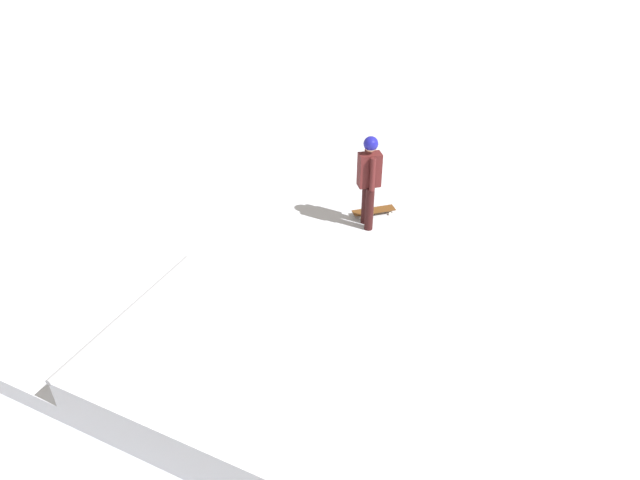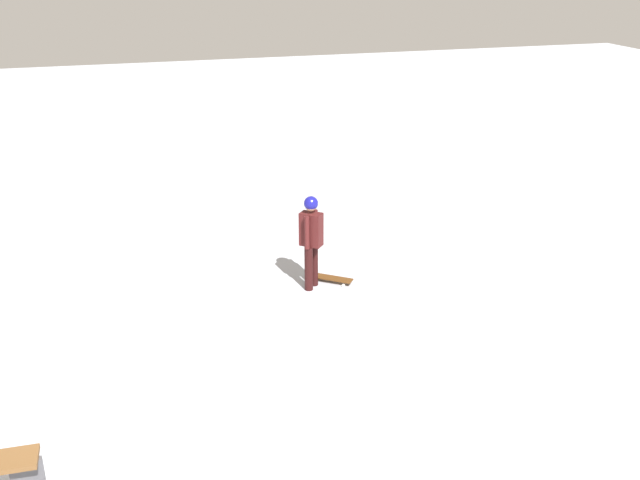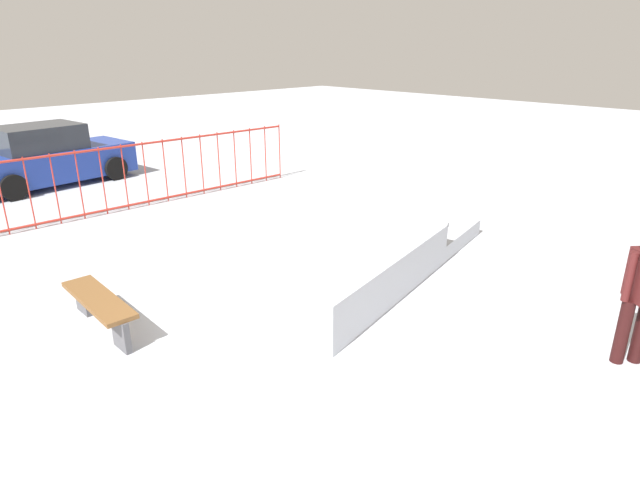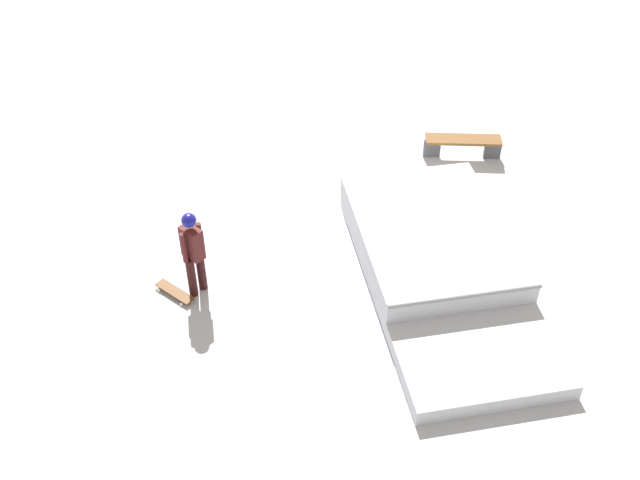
% 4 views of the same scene
% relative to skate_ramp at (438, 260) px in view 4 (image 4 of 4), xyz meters
% --- Properties ---
extents(ground_plane, '(60.00, 60.00, 0.00)m').
position_rel_skate_ramp_xyz_m(ground_plane, '(-1.68, -1.03, -0.32)').
color(ground_plane, '#B2B7C1').
extents(skate_ramp, '(5.80, 3.59, 0.74)m').
position_rel_skate_ramp_xyz_m(skate_ramp, '(0.00, 0.00, 0.00)').
color(skate_ramp, silver).
rests_on(skate_ramp, ground).
extents(skater, '(0.42, 0.43, 1.73)m').
position_rel_skate_ramp_xyz_m(skater, '(0.48, -4.24, 0.69)').
color(skater, black).
rests_on(skater, ground).
extents(skateboard, '(0.65, 0.76, 0.09)m').
position_rel_skate_ramp_xyz_m(skateboard, '(0.59, -4.64, -0.24)').
color(skateboard, '#593314').
rests_on(skateboard, ground).
extents(park_bench, '(0.46, 1.66, 0.48)m').
position_rel_skate_ramp_xyz_m(park_bench, '(-3.69, 0.93, 0.04)').
color(park_bench, brown).
rests_on(park_bench, ground).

